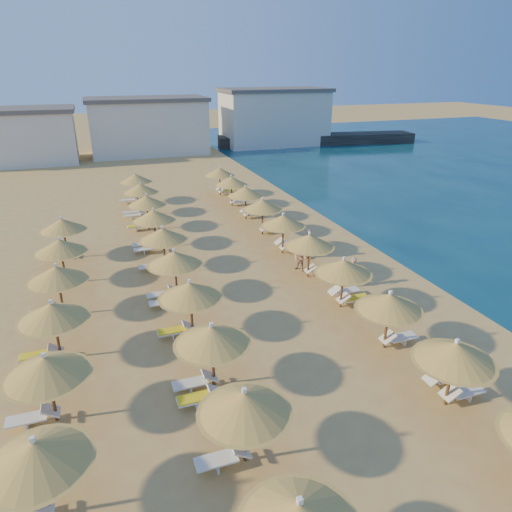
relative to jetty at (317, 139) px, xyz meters
name	(u,v)px	position (x,y,z in m)	size (l,w,h in m)	color
ground	(262,314)	(-25.76, -45.57, -0.75)	(220.00, 220.00, 0.00)	tan
jetty	(317,139)	(0.00, 0.00, 0.00)	(30.00, 4.00, 1.50)	black
hotel_blocks	(163,125)	(-23.09, 0.72, 2.95)	(51.02, 11.47, 8.10)	silver
parasol_row_east	(309,241)	(-21.84, -42.48, 1.39)	(2.83, 40.35, 2.69)	brown
parasol_row_west	(174,259)	(-29.31, -42.48, 1.39)	(2.83, 40.35, 2.69)	brown
parasol_row_inland	(55,292)	(-34.79, -44.35, 1.39)	(2.83, 21.59, 2.69)	brown
loungers	(221,287)	(-27.04, -42.80, -0.41)	(16.03, 38.97, 0.66)	white
beachgoer_b	(300,258)	(-21.93, -41.58, 0.05)	(0.78, 0.61, 1.60)	tan
beachgoer_a	(353,272)	(-20.10, -44.35, 0.08)	(0.60, 0.40, 1.66)	tan
beachgoer_c	(309,244)	(-20.63, -40.01, 0.19)	(1.10, 0.46, 1.87)	tan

